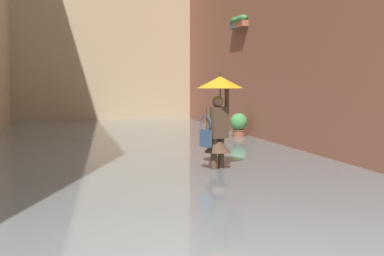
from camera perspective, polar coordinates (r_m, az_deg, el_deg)
ground_plane at (r=13.81m, az=-6.78°, el=-2.68°), size 60.00×60.00×0.00m
flood_water at (r=13.80m, az=-6.78°, el=-2.25°), size 8.52×25.51×0.21m
building_facade_far at (r=24.47m, az=-9.75°, el=11.35°), size 11.32×1.80×9.22m
person_wading at (r=9.80m, az=2.90°, el=2.02°), size 0.87×0.87×2.00m
potted_plant_far_left at (r=15.88m, az=5.09°, el=0.25°), size 0.52×0.52×0.91m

